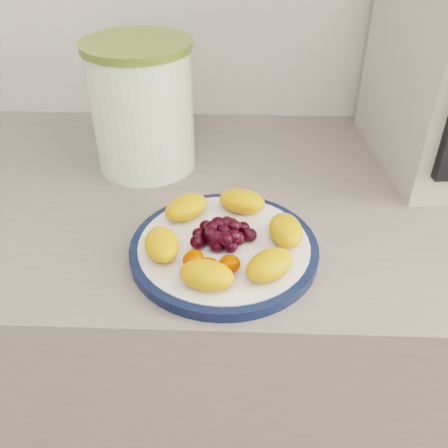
{
  "coord_description": "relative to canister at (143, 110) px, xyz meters",
  "views": [
    {
      "loc": [
        -0.07,
        0.51,
        1.34
      ],
      "look_at": [
        -0.09,
        1.04,
        0.95
      ],
      "focal_mm": 40.0,
      "sensor_mm": 36.0,
      "label": 1
    }
  ],
  "objects": [
    {
      "name": "plate_face",
      "position": [
        0.14,
        -0.25,
        -0.09
      ],
      "size": [
        0.23,
        0.23,
        0.02
      ],
      "primitive_type": "cylinder",
      "color": "white",
      "rests_on": "counter"
    },
    {
      "name": "fruit_plate",
      "position": [
        0.14,
        -0.25,
        -0.07
      ],
      "size": [
        0.22,
        0.22,
        0.03
      ],
      "color": "orange",
      "rests_on": "plate_face"
    },
    {
      "name": "canister",
      "position": [
        0.0,
        0.0,
        0.0
      ],
      "size": [
        0.19,
        0.19,
        0.2
      ],
      "primitive_type": "cylinder",
      "rotation": [
        0.0,
        0.0,
        -0.15
      ],
      "color": "#44741E",
      "rests_on": "counter"
    },
    {
      "name": "counter",
      "position": [
        0.24,
        -0.09,
        -0.55
      ],
      "size": [
        3.5,
        0.6,
        0.9
      ],
      "primitive_type": "cube",
      "color": "gray",
      "rests_on": "floor"
    },
    {
      "name": "cabinet_face",
      "position": [
        0.24,
        -0.09,
        -0.58
      ],
      "size": [
        3.48,
        0.58,
        0.84
      ],
      "primitive_type": "cube",
      "color": "#8B7252",
      "rests_on": "floor"
    },
    {
      "name": "canister_lid",
      "position": [
        -0.0,
        0.0,
        0.11
      ],
      "size": [
        0.2,
        0.2,
        0.01
      ],
      "primitive_type": "cylinder",
      "rotation": [
        0.0,
        0.0,
        -0.15
      ],
      "color": "olive",
      "rests_on": "canister"
    },
    {
      "name": "plate_rim",
      "position": [
        0.14,
        -0.25,
        -0.09
      ],
      "size": [
        0.26,
        0.26,
        0.01
      ],
      "primitive_type": "cylinder",
      "color": "#0E1B3E",
      "rests_on": "counter"
    }
  ]
}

